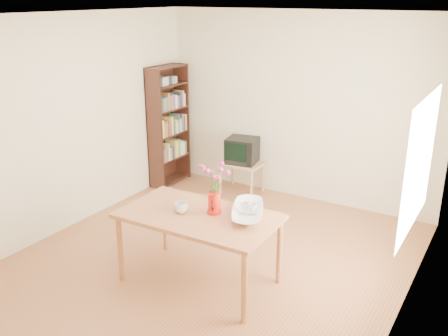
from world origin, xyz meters
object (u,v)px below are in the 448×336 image
Objects in this scene: pitcher at (214,204)px; table at (199,221)px; television at (243,150)px; mug at (181,208)px; bowl at (248,195)px.

table is at bearing -158.49° from pitcher.
pitcher is at bearing -77.19° from television.
bowl is (0.59, 0.29, 0.16)m from mug.
table is 7.18× the size of pitcher.
mug is 0.31× the size of bowl.
table is 3.23× the size of television.
table is at bearing -165.05° from mug.
bowl is at bearing -156.41° from mug.
pitcher is 0.45× the size of television.
bowl is 0.93× the size of television.
mug is 0.29× the size of television.
television is at bearing -77.69° from mug.
bowl reaches higher than table.
table is 11.24× the size of mug.
pitcher is 1.57× the size of mug.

